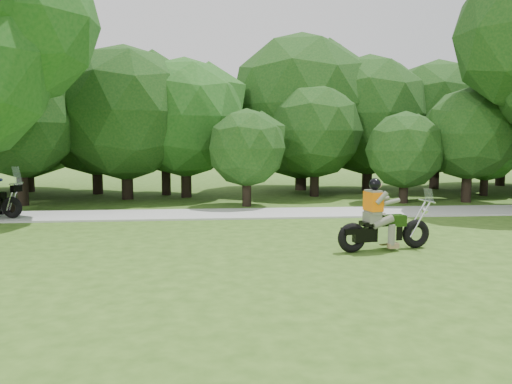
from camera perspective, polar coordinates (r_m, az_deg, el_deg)
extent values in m
plane|color=#2F4F16|center=(9.85, 11.56, -9.57)|extent=(100.00, 100.00, 0.00)
cube|color=#ADADA7|center=(17.49, 4.02, -2.40)|extent=(60.00, 2.20, 0.06)
cylinder|color=black|center=(22.22, 22.93, 0.94)|extent=(0.39, 0.39, 1.57)
sphere|color=#113811|center=(22.14, 23.16, 6.13)|extent=(3.77, 3.77, 3.77)
cylinder|color=black|center=(25.63, 12.58, 2.19)|extent=(0.50, 0.50, 1.80)
sphere|color=#113811|center=(25.59, 12.74, 8.54)|extent=(5.97, 5.97, 5.97)
cylinder|color=black|center=(22.34, -7.98, 1.69)|extent=(0.46, 0.46, 1.80)
sphere|color=#184F16|center=(22.29, -8.09, 8.39)|extent=(5.26, 5.26, 5.26)
cylinder|color=black|center=(30.58, 26.17, 2.34)|extent=(0.50, 0.50, 1.80)
sphere|color=#113811|center=(30.55, 26.43, 7.64)|extent=(5.95, 5.95, 5.95)
cylinder|color=black|center=(25.28, 5.14, 2.26)|extent=(0.56, 0.56, 1.80)
sphere|color=#113811|center=(25.27, 5.21, 9.67)|extent=(7.28, 7.28, 7.28)
cylinder|color=black|center=(22.13, -14.51, 1.51)|extent=(0.49, 0.49, 1.80)
sphere|color=#113811|center=(22.08, -14.71, 8.69)|extent=(5.75, 5.75, 5.75)
cylinder|color=black|center=(22.65, 6.69, 1.47)|extent=(0.41, 0.41, 1.56)
sphere|color=#113811|center=(22.57, 6.76, 6.95)|extent=(4.24, 4.24, 4.24)
cylinder|color=black|center=(23.42, -10.24, 1.87)|extent=(0.42, 0.42, 1.80)
sphere|color=#113811|center=(23.36, -10.35, 7.55)|extent=(4.37, 4.37, 4.37)
cylinder|color=black|center=(19.26, -1.07, 0.25)|extent=(0.35, 0.35, 1.28)
sphere|color=#113811|center=(19.16, -1.08, 5.07)|extent=(3.01, 3.01, 3.01)
cylinder|color=black|center=(21.46, -25.14, 0.97)|extent=(0.42, 0.42, 1.80)
sphere|color=#113811|center=(21.40, -25.43, 7.11)|extent=(4.31, 4.31, 4.31)
cylinder|color=black|center=(24.58, -17.67, 1.87)|extent=(0.47, 0.47, 1.80)
sphere|color=#113811|center=(24.53, -17.88, 8.10)|extent=(5.44, 5.44, 5.44)
cylinder|color=black|center=(21.08, 16.51, 0.31)|extent=(0.36, 0.36, 1.13)
sphere|color=#113811|center=(20.98, 16.65, 4.61)|extent=(3.13, 3.13, 3.13)
cylinder|color=black|center=(25.11, 24.61, 0.98)|extent=(0.35, 0.35, 1.18)
sphere|color=#184F16|center=(25.03, 24.78, 4.55)|extent=(3.00, 3.00, 3.00)
cylinder|color=black|center=(26.79, -24.59, 1.94)|extent=(0.54, 0.54, 1.80)
sphere|color=#113811|center=(26.76, -24.90, 8.59)|extent=(6.80, 6.80, 6.80)
cylinder|color=black|center=(27.44, 19.73, 2.23)|extent=(0.49, 0.49, 1.80)
sphere|color=#113811|center=(27.40, 19.94, 8.06)|extent=(5.82, 5.82, 5.82)
sphere|color=#184F16|center=(17.77, -25.89, 17.14)|extent=(5.12, 5.12, 5.12)
torus|color=black|center=(11.80, 10.89, -5.15)|extent=(0.73, 0.33, 0.70)
torus|color=black|center=(12.67, 17.80, -4.56)|extent=(0.73, 0.33, 0.70)
cube|color=black|center=(12.10, 13.64, -4.69)|extent=(1.25, 0.47, 0.32)
cube|color=silver|center=(12.19, 14.34, -4.63)|extent=(0.54, 0.43, 0.40)
cube|color=black|center=(12.27, 15.48, -3.16)|extent=(0.57, 0.40, 0.26)
cube|color=black|center=(11.99, 13.11, -3.51)|extent=(0.57, 0.42, 0.10)
cylinder|color=silver|center=(12.63, 18.01, -2.98)|extent=(0.54, 0.15, 0.83)
cylinder|color=silver|center=(12.71, 18.96, -0.99)|extent=(0.16, 0.64, 0.04)
cube|color=#5C5E4C|center=(11.97, 13.12, -2.85)|extent=(0.37, 0.43, 0.24)
cube|color=#5C5E4C|center=(11.92, 13.25, -1.13)|extent=(0.34, 0.46, 0.56)
cube|color=#FE6D05|center=(11.92, 13.25, -1.03)|extent=(0.38, 0.51, 0.44)
sphere|color=black|center=(11.89, 13.43, 0.89)|extent=(0.28, 0.28, 0.28)
torus|color=black|center=(17.89, -26.10, -1.60)|extent=(0.73, 0.41, 0.70)
cylinder|color=silver|center=(17.82, -26.06, -0.48)|extent=(0.39, 0.17, 0.90)
cylinder|color=silver|center=(17.67, -25.69, 0.90)|extent=(0.23, 0.62, 0.04)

